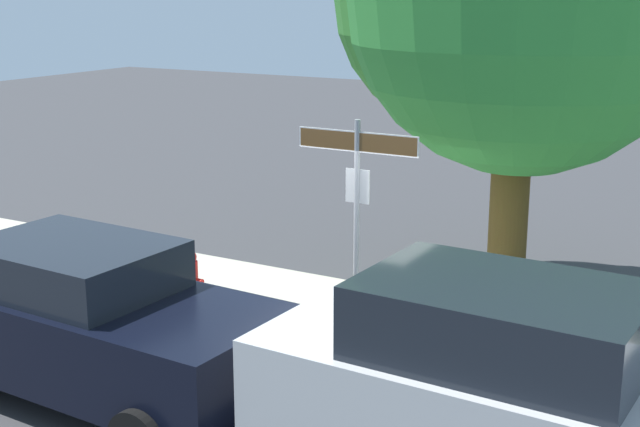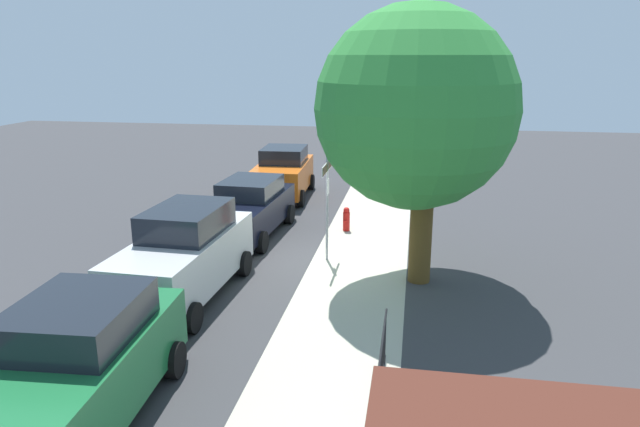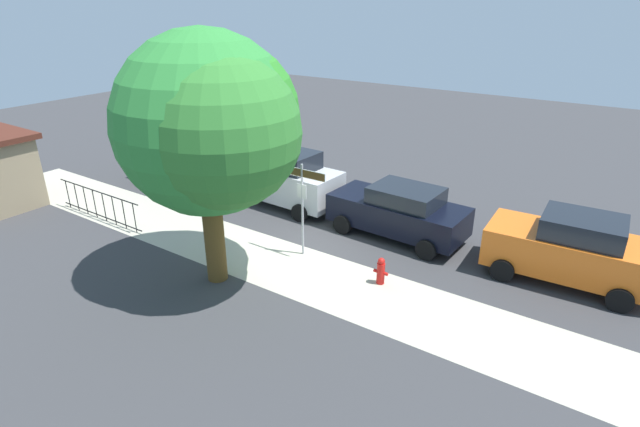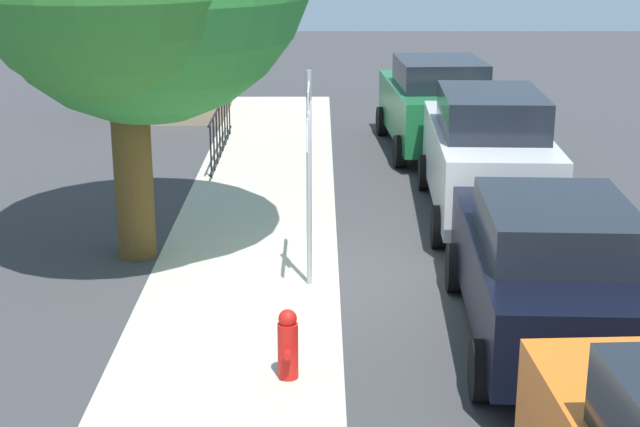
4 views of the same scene
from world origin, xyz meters
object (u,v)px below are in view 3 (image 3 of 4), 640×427
at_px(street_sign, 302,191).
at_px(car_green, 188,159).
at_px(shade_tree, 216,124).
at_px(car_silver, 282,178).
at_px(car_orange, 570,248).
at_px(car_black, 399,211).
at_px(fire_hydrant, 381,271).

xyz_separation_m(street_sign, car_green, (7.80, -2.59, -1.09)).
bearing_deg(shade_tree, car_silver, -68.19).
bearing_deg(car_silver, car_orange, -177.85).
height_order(car_orange, car_black, car_orange).
xyz_separation_m(shade_tree, car_green, (6.82, -4.83, -3.35)).
bearing_deg(fire_hydrant, car_green, -14.78).
bearing_deg(car_silver, car_black, -178.84).
distance_m(shade_tree, car_green, 9.00).
xyz_separation_m(car_silver, car_green, (4.79, 0.25, -0.07)).
xyz_separation_m(car_orange, car_black, (5.05, 0.07, -0.09)).
relative_size(street_sign, car_silver, 0.60).
xyz_separation_m(street_sign, shade_tree, (0.98, 2.24, 2.26)).
xyz_separation_m(shade_tree, car_orange, (-7.86, -5.06, -3.34)).
bearing_deg(car_green, shade_tree, 141.53).
bearing_deg(car_green, car_black, 177.73).
height_order(car_black, fire_hydrant, car_black).
distance_m(shade_tree, fire_hydrant, 5.80).
xyz_separation_m(shade_tree, fire_hydrant, (-3.74, -2.04, -3.94)).
height_order(shade_tree, car_black, shade_tree).
relative_size(shade_tree, car_black, 1.47).
xyz_separation_m(car_black, fire_hydrant, (-0.93, 2.94, -0.50)).
bearing_deg(car_black, car_silver, 1.52).
distance_m(shade_tree, car_silver, 6.37).
xyz_separation_m(shade_tree, car_silver, (2.03, -5.07, -3.27)).
xyz_separation_m(car_orange, car_silver, (9.89, -0.02, 0.07)).
bearing_deg(street_sign, shade_tree, 66.31).
relative_size(car_silver, car_green, 1.07).
distance_m(shade_tree, car_black, 6.67).
xyz_separation_m(street_sign, fire_hydrant, (-2.76, 0.20, -1.68)).
bearing_deg(car_black, fire_hydrant, 110.10).
relative_size(car_orange, car_black, 0.95).
relative_size(shade_tree, fire_hydrant, 8.51).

